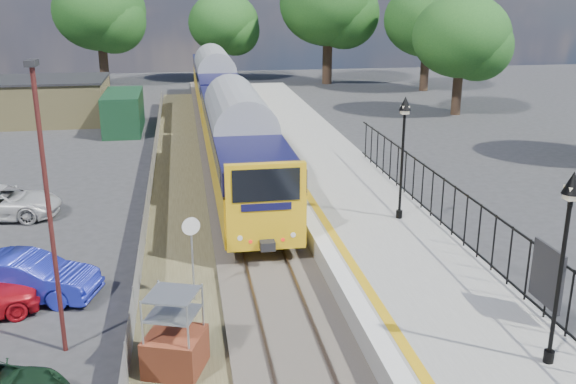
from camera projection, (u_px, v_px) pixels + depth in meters
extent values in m
plane|color=#2D2D30|center=(286.00, 330.00, 18.03)|extent=(120.00, 120.00, 0.00)
cube|color=#473F38|center=(249.00, 211.00, 27.40)|extent=(3.40, 80.00, 0.20)
cube|color=#4C472D|center=(180.00, 233.00, 25.09)|extent=(2.60, 70.00, 0.06)
cube|color=brown|center=(232.00, 209.00, 27.25)|extent=(0.07, 80.00, 0.14)
cube|color=brown|center=(265.00, 207.00, 27.48)|extent=(0.07, 80.00, 0.14)
cube|color=gray|center=(356.00, 213.00, 26.07)|extent=(5.00, 70.00, 0.90)
cube|color=silver|center=(302.00, 205.00, 25.58)|extent=(0.50, 70.00, 0.01)
cube|color=gold|center=(314.00, 205.00, 25.66)|extent=(0.30, 70.00, 0.01)
cylinder|color=black|center=(549.00, 356.00, 14.80)|extent=(0.24, 0.24, 0.30)
cylinder|color=black|center=(559.00, 284.00, 14.24)|extent=(0.10, 0.10, 3.70)
cube|color=black|center=(571.00, 200.00, 13.65)|extent=(0.08, 0.08, 0.30)
cube|color=beige|center=(572.00, 193.00, 13.60)|extent=(0.26, 0.26, 0.30)
cone|color=black|center=(573.00, 182.00, 13.53)|extent=(0.44, 0.44, 0.50)
cylinder|color=black|center=(399.00, 214.00, 24.18)|extent=(0.24, 0.24, 0.30)
cylinder|color=black|center=(402.00, 167.00, 23.62)|extent=(0.10, 0.10, 3.70)
cube|color=black|center=(405.00, 114.00, 23.03)|extent=(0.08, 0.08, 0.30)
cube|color=beige|center=(405.00, 110.00, 22.98)|extent=(0.26, 0.26, 0.30)
cone|color=black|center=(405.00, 103.00, 22.91)|extent=(0.44, 0.44, 0.50)
cube|color=black|center=(475.00, 201.00, 20.60)|extent=(0.05, 26.00, 0.05)
cube|color=black|center=(547.00, 275.00, 16.52)|extent=(0.08, 1.40, 1.60)
cube|color=tan|center=(49.00, 101.00, 45.80)|extent=(8.00, 6.00, 3.00)
cube|color=black|center=(46.00, 79.00, 45.33)|extent=(8.20, 6.20, 0.15)
cube|color=#143920|center=(124.00, 112.00, 42.95)|extent=(2.40, 6.00, 2.60)
cylinder|color=#332319|center=(104.00, 66.00, 62.91)|extent=(0.88, 0.88, 3.85)
ellipsoid|color=#1B501A|center=(99.00, 11.00, 61.33)|extent=(8.80, 8.80, 7.48)
cylinder|color=#332319|center=(225.00, 65.00, 66.77)|extent=(0.72, 0.72, 3.15)
ellipsoid|color=#1B501A|center=(224.00, 23.00, 65.47)|extent=(7.20, 7.20, 6.12)
cylinder|color=#332319|center=(327.00, 63.00, 64.40)|extent=(0.96, 0.96, 4.20)
ellipsoid|color=#1B501A|center=(328.00, 4.00, 62.68)|extent=(9.60, 9.60, 8.16)
cylinder|color=#332319|center=(424.00, 72.00, 60.11)|extent=(0.80, 0.80, 3.50)
ellipsoid|color=#1B501A|center=(428.00, 19.00, 58.68)|extent=(8.00, 8.00, 6.80)
cylinder|color=#332319|center=(457.00, 94.00, 48.57)|extent=(0.72, 0.72, 3.15)
ellipsoid|color=#1B501A|center=(461.00, 36.00, 47.28)|extent=(7.20, 7.20, 6.12)
cube|color=gold|center=(239.00, 151.00, 30.93)|extent=(2.80, 20.00, 1.90)
cube|color=#0F0F38|center=(238.00, 125.00, 30.53)|extent=(2.82, 20.00, 0.90)
cube|color=black|center=(238.00, 125.00, 30.53)|extent=(2.82, 18.00, 0.70)
cube|color=black|center=(239.00, 175.00, 31.28)|extent=(2.00, 18.00, 0.45)
cube|color=gold|center=(215.00, 89.00, 50.30)|extent=(2.80, 20.00, 1.90)
cube|color=#0F0F38|center=(214.00, 72.00, 49.91)|extent=(2.82, 20.00, 0.90)
cube|color=black|center=(214.00, 72.00, 49.91)|extent=(2.82, 18.00, 0.70)
cube|color=black|center=(215.00, 104.00, 50.66)|extent=(2.00, 18.00, 0.45)
cube|color=black|center=(266.00, 185.00, 20.92)|extent=(2.24, 0.04, 1.10)
cube|color=#9A4327|center=(175.00, 353.00, 15.93)|extent=(1.73, 1.73, 1.04)
cylinder|color=#999EA3|center=(193.00, 264.00, 19.31)|extent=(0.06, 0.06, 2.48)
cylinder|color=silver|center=(191.00, 226.00, 18.89)|extent=(0.54, 0.17, 0.55)
cylinder|color=#4C1C19|center=(50.00, 218.00, 15.88)|extent=(0.12, 0.12, 7.47)
cube|color=black|center=(31.00, 63.00, 14.74)|extent=(0.25, 0.50, 0.15)
imported|color=#1A239D|center=(27.00, 277.00, 19.66)|extent=(4.57, 2.62, 1.43)
imported|color=silver|center=(1.00, 202.00, 26.70)|extent=(5.00, 2.72, 1.33)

